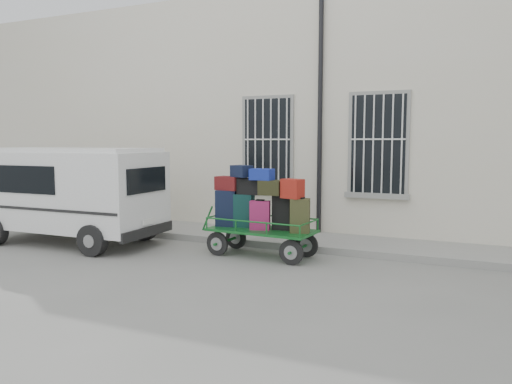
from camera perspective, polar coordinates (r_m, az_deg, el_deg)
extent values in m
plane|color=slate|center=(9.77, -3.40, -7.90)|extent=(80.00, 80.00, 0.00)
cube|color=beige|center=(14.60, 6.72, 8.47)|extent=(24.00, 5.00, 6.00)
cylinder|color=black|center=(11.85, 7.32, 8.12)|extent=(0.11, 0.11, 5.60)
cube|color=black|center=(12.36, 1.34, 5.52)|extent=(1.20, 0.08, 2.20)
cube|color=gray|center=(12.40, 1.29, 0.15)|extent=(1.45, 0.22, 0.12)
cube|color=black|center=(11.57, 13.80, 5.33)|extent=(1.20, 0.08, 2.20)
cube|color=gray|center=(11.62, 13.64, -0.40)|extent=(1.45, 0.22, 0.12)
cube|color=gray|center=(11.70, 1.63, -5.22)|extent=(24.00, 1.70, 0.15)
cylinder|color=black|center=(10.21, -4.44, -5.92)|extent=(0.49, 0.09, 0.48)
cylinder|color=gray|center=(10.21, -4.44, -5.92)|extent=(0.27, 0.11, 0.27)
cylinder|color=black|center=(10.82, -2.31, -5.23)|extent=(0.49, 0.09, 0.48)
cylinder|color=gray|center=(10.82, -2.31, -5.23)|extent=(0.27, 0.11, 0.27)
cylinder|color=black|center=(9.43, 4.05, -6.90)|extent=(0.49, 0.09, 0.48)
cylinder|color=gray|center=(9.43, 4.05, -6.90)|extent=(0.27, 0.11, 0.27)
cylinder|color=black|center=(10.09, 5.80, -6.07)|extent=(0.49, 0.09, 0.48)
cylinder|color=gray|center=(10.09, 5.80, -6.07)|extent=(0.27, 0.11, 0.27)
cube|color=#176526|center=(10.05, 0.65, -4.39)|extent=(2.20, 1.12, 0.05)
cylinder|color=#176526|center=(10.70, -5.57, -3.01)|extent=(0.28, 0.06, 0.54)
cube|color=black|center=(10.36, -3.41, -1.87)|extent=(0.46, 0.32, 0.75)
cube|color=black|center=(10.31, -3.42, 0.28)|extent=(0.18, 0.13, 0.03)
cube|color=#0D3027|center=(10.25, -1.38, -2.13)|extent=(0.42, 0.30, 0.68)
cube|color=black|center=(10.21, -1.38, -0.16)|extent=(0.16, 0.14, 0.03)
cube|color=#831750|center=(9.92, 0.46, -2.69)|extent=(0.43, 0.28, 0.58)
cube|color=black|center=(9.88, 0.46, -0.94)|extent=(0.16, 0.11, 0.03)
cube|color=black|center=(9.94, 2.97, -2.33)|extent=(0.37, 0.24, 0.70)
cube|color=black|center=(9.89, 2.98, -0.24)|extent=(0.15, 0.11, 0.03)
cube|color=#34311A|center=(9.66, 5.06, -2.71)|extent=(0.42, 0.35, 0.66)
cube|color=black|center=(9.61, 5.08, -0.68)|extent=(0.16, 0.15, 0.03)
cube|color=#4D0F17|center=(10.37, -3.14, 1.01)|extent=(0.55, 0.39, 0.28)
cube|color=black|center=(10.15, -0.61, 0.65)|extent=(0.53, 0.26, 0.33)
cube|color=#292A15|center=(9.87, 1.67, 0.51)|extent=(0.46, 0.37, 0.29)
cube|color=maroon|center=(9.65, 4.19, 0.38)|extent=(0.46, 0.37, 0.37)
cube|color=black|center=(10.17, -1.67, 2.39)|extent=(0.50, 0.43, 0.24)
cube|color=#162E9A|center=(9.91, 0.68, 2.03)|extent=(0.46, 0.30, 0.22)
cube|color=silver|center=(12.07, -20.52, 0.24)|extent=(4.23, 1.90, 1.72)
cube|color=silver|center=(12.02, -20.67, 4.50)|extent=(4.04, 1.75, 0.10)
cube|color=black|center=(13.56, -26.94, 1.97)|extent=(0.21, 1.58, 0.72)
cube|color=black|center=(11.83, -25.61, 1.32)|extent=(2.10, 0.08, 0.59)
cube|color=black|center=(10.71, -12.38, 1.35)|extent=(0.07, 1.33, 0.52)
cube|color=black|center=(10.85, -12.29, -4.43)|extent=(0.13, 1.76, 0.21)
cube|color=white|center=(10.79, -12.15, -3.30)|extent=(0.04, 0.40, 0.11)
cylinder|color=black|center=(13.76, -22.04, -2.93)|extent=(0.65, 0.22, 0.65)
cylinder|color=black|center=(10.63, -18.19, -5.27)|extent=(0.65, 0.22, 0.65)
cylinder|color=black|center=(11.98, -12.64, -3.89)|extent=(0.65, 0.22, 0.65)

